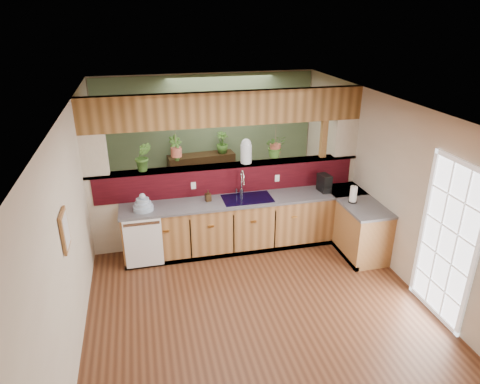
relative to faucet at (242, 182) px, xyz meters
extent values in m
cube|color=#4D2917|center=(-0.19, -1.13, -1.14)|extent=(4.60, 7.00, 0.01)
cube|color=brown|center=(-0.19, -1.13, 1.46)|extent=(4.60, 7.00, 0.01)
cube|color=beige|center=(-0.19, 2.37, 0.16)|extent=(4.60, 0.02, 2.60)
cube|color=beige|center=(-2.49, -1.13, 0.16)|extent=(0.02, 7.00, 2.60)
cube|color=beige|center=(2.11, -1.13, 0.16)|extent=(0.02, 7.00, 2.60)
cube|color=beige|center=(-0.19, 0.22, -0.47)|extent=(4.60, 0.15, 1.35)
cube|color=#39070E|center=(-0.19, 0.13, -0.02)|extent=(4.40, 0.02, 0.45)
cube|color=brown|center=(-0.19, 0.22, 0.23)|extent=(4.60, 0.21, 0.04)
cube|color=brown|center=(-0.19, 0.22, 1.18)|extent=(4.60, 0.15, 0.55)
cube|color=beige|center=(-2.29, 0.22, 0.56)|extent=(0.40, 0.15, 0.70)
cube|color=beige|center=(1.91, 0.22, 0.56)|extent=(0.40, 0.15, 0.70)
cube|color=brown|center=(1.51, 0.22, 0.16)|extent=(0.10, 0.10, 2.60)
cube|color=brown|center=(-0.19, 0.22, 0.23)|extent=(4.60, 0.21, 0.04)
cube|color=brown|center=(-0.19, 0.22, 1.18)|extent=(4.60, 0.15, 0.55)
cube|color=#566F4B|center=(-0.19, 2.35, 0.16)|extent=(4.55, 0.02, 2.55)
cube|color=brown|center=(0.06, -0.16, -0.71)|extent=(4.10, 0.60, 0.86)
cube|color=#4F4F54|center=(0.06, -0.16, -0.26)|extent=(4.14, 0.64, 0.04)
cube|color=brown|center=(1.81, -0.59, -0.71)|extent=(0.60, 1.48, 0.86)
cube|color=#4F4F54|center=(1.81, -0.59, -0.26)|extent=(0.64, 1.52, 0.04)
cube|color=brown|center=(1.81, -0.16, -0.71)|extent=(0.60, 0.60, 0.86)
cube|color=#4F4F54|center=(1.81, -0.16, -0.26)|extent=(0.64, 0.64, 0.04)
cube|color=black|center=(0.06, -0.43, -1.10)|extent=(4.10, 0.06, 0.08)
cube|color=black|center=(1.54, -0.59, -1.10)|extent=(0.06, 1.48, 0.08)
cube|color=white|center=(-1.67, -0.47, -0.69)|extent=(0.58, 0.02, 0.82)
cube|color=#B7B7B2|center=(-1.67, -0.48, -0.34)|extent=(0.54, 0.01, 0.05)
cube|color=black|center=(0.06, -0.16, -0.26)|extent=(0.82, 0.50, 0.03)
cube|color=black|center=(-0.13, -0.16, -0.34)|extent=(0.34, 0.40, 0.16)
cube|color=black|center=(0.25, -0.16, -0.34)|extent=(0.34, 0.40, 0.16)
cube|color=white|center=(2.08, -2.43, -0.09)|extent=(0.06, 1.02, 2.16)
cube|color=brown|center=(-2.47, -1.93, 0.41)|extent=(0.03, 0.35, 0.45)
cube|color=silver|center=(-2.45, -1.93, 0.41)|extent=(0.01, 0.27, 0.37)
cylinder|color=#B7B7B2|center=(0.00, 0.04, -0.19)|extent=(0.07, 0.07, 0.10)
cylinder|color=#B7B7B2|center=(0.00, 0.04, -0.02)|extent=(0.02, 0.02, 0.27)
torus|color=#B7B7B2|center=(0.00, -0.02, 0.11)|extent=(0.20, 0.06, 0.19)
cylinder|color=#B7B7B2|center=(0.00, -0.11, 0.04)|extent=(0.02, 0.02, 0.11)
cylinder|color=#B7B7B2|center=(-0.08, 0.04, -0.17)|extent=(0.03, 0.03, 0.10)
cylinder|color=#94A7BF|center=(-1.63, -0.20, -0.21)|extent=(0.32, 0.32, 0.07)
cylinder|color=#94A7BF|center=(-1.63, -0.20, -0.14)|extent=(0.26, 0.26, 0.06)
cylinder|color=#94A7BF|center=(-1.63, -0.20, -0.08)|extent=(0.20, 0.20, 0.06)
sphere|color=#94A7BF|center=(-1.63, -0.20, -0.01)|extent=(0.10, 0.10, 0.10)
imported|color=#3D2916|center=(-0.59, -0.11, -0.15)|extent=(0.10, 0.10, 0.19)
cube|color=black|center=(1.41, -0.16, -0.09)|extent=(0.16, 0.26, 0.30)
cube|color=black|center=(1.41, -0.24, -0.19)|extent=(0.14, 0.10, 0.10)
cylinder|color=silver|center=(1.41, -0.21, -0.15)|extent=(0.08, 0.08, 0.08)
cylinder|color=black|center=(1.68, -0.70, -0.23)|extent=(0.14, 0.14, 0.02)
cylinder|color=#B7B7B2|center=(1.68, -0.70, -0.09)|extent=(0.02, 0.02, 0.29)
cylinder|color=white|center=(1.68, -0.70, -0.09)|extent=(0.11, 0.11, 0.25)
cylinder|color=silver|center=(0.13, 0.22, 0.41)|extent=(0.19, 0.19, 0.32)
sphere|color=silver|center=(0.13, 0.22, 0.58)|extent=(0.17, 0.17, 0.17)
imported|color=#335D20|center=(-1.56, 0.22, 0.49)|extent=(0.28, 0.23, 0.48)
cylinder|color=brown|center=(-1.03, 0.22, 0.75)|extent=(0.01, 0.01, 0.32)
cylinder|color=brown|center=(-1.03, 0.22, 0.53)|extent=(0.17, 0.17, 0.15)
imported|color=#335D20|center=(-1.03, 0.22, 0.75)|extent=(0.20, 0.14, 0.37)
cylinder|color=brown|center=(0.64, 0.22, 0.72)|extent=(0.01, 0.01, 0.38)
cylinder|color=brown|center=(0.64, 0.22, 0.46)|extent=(0.18, 0.18, 0.15)
imported|color=#335D20|center=(0.64, 0.22, 0.70)|extent=(0.35, 0.30, 0.39)
cube|color=black|center=(-0.37, 2.12, -0.64)|extent=(1.43, 0.50, 0.93)
imported|color=#335D20|center=(-0.91, 2.12, 0.06)|extent=(0.29, 0.24, 0.46)
imported|color=#335D20|center=(0.08, 2.12, 0.05)|extent=(0.32, 0.32, 0.45)
imported|color=#335D20|center=(0.81, 1.21, -0.79)|extent=(0.68, 0.60, 0.71)
camera|label=1|loc=(-1.55, -6.40, 2.65)|focal=32.00mm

